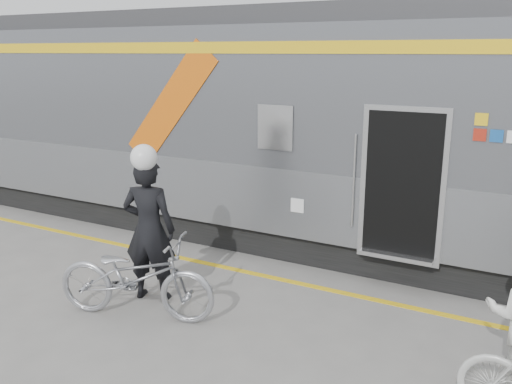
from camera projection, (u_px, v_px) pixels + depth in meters
The scene contains 6 objects.
ground at pixel (245, 357), 6.20m from camera, with size 90.00×90.00×0.00m, color slate.
train at pixel (303, 128), 9.79m from camera, with size 24.00×3.17×4.10m.
safety_strip at pixel (317, 287), 8.03m from camera, with size 24.00×0.12×0.01m, color yellow.
man at pixel (149, 229), 7.46m from camera, with size 0.74×0.49×2.03m, color black.
bicycle_left at pixel (136, 277), 7.01m from camera, with size 0.74×2.13×1.12m, color #9FA0A7.
helmet_man at pixel (145, 144), 7.16m from camera, with size 0.35×0.35×0.35m, color white.
Camera 1 is at (2.74, -4.80, 3.40)m, focal length 38.00 mm.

